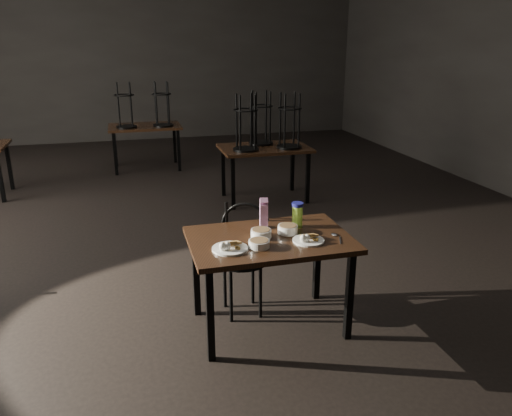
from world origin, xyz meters
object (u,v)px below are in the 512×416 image
object	(u,v)px
main_table	(270,247)
water_bottle	(297,215)
juice_carton	(264,214)
bentwood_chair	(244,249)

from	to	relation	value
main_table	water_bottle	size ratio (longest dim) A/B	6.00
main_table	juice_carton	distance (m)	0.28
water_bottle	bentwood_chair	world-z (taller)	water_bottle
juice_carton	water_bottle	world-z (taller)	juice_carton
juice_carton	water_bottle	xyz separation A→B (m)	(0.26, -0.06, -0.01)
main_table	water_bottle	distance (m)	0.36
water_bottle	bentwood_chair	bearing A→B (deg)	157.30
water_bottle	main_table	bearing A→B (deg)	-150.19
juice_carton	bentwood_chair	xyz separation A→B (m)	(-0.14, 0.11, -0.33)
juice_carton	water_bottle	bearing A→B (deg)	-12.63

